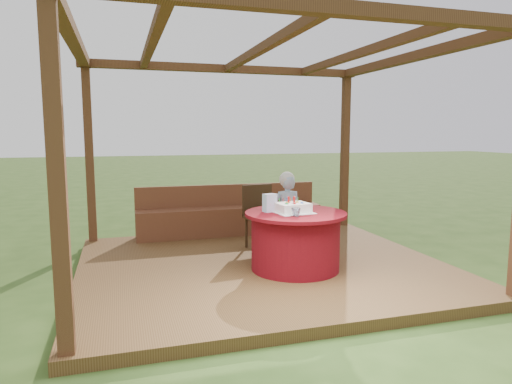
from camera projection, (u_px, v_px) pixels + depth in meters
The scene contains 10 objects.
ground at pixel (262, 271), 5.86m from camera, with size 60.00×60.00×0.00m, color #2E4B19.
deck at pixel (262, 267), 5.85m from camera, with size 4.50×4.00×0.12m, color brown.
pergola at pixel (262, 80), 5.54m from camera, with size 4.50×4.00×2.72m.
bench at pixel (230, 218), 7.44m from camera, with size 3.00×0.42×0.80m.
table at pixel (295, 240), 5.52m from camera, with size 1.22×1.22×0.70m.
chair at pixel (261, 213), 6.52m from camera, with size 0.51×0.51×0.91m.
elderly_woman at pixel (287, 212), 6.21m from camera, with size 0.43×0.31×1.13m.
birthday_cake at pixel (293, 208), 5.45m from camera, with size 0.48×0.48×0.19m.
gift_bag at pixel (270, 203), 5.49m from camera, with size 0.15×0.10×0.22m, color #EB98D4.
drinking_glass at pixel (296, 212), 5.19m from camera, with size 0.11×0.11×0.10m, color white.
Camera 1 is at (-1.69, -5.41, 1.78)m, focal length 32.00 mm.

